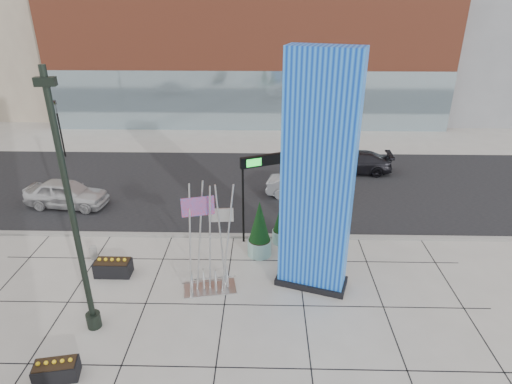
{
  "coord_description": "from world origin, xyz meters",
  "views": [
    {
      "loc": [
        2.49,
        -13.87,
        10.68
      ],
      "look_at": [
        2.13,
        2.0,
        3.33
      ],
      "focal_mm": 30.0,
      "sensor_mm": 36.0,
      "label": 1
    }
  ],
  "objects_px": {
    "overhead_street_sign": "(259,171)",
    "lamp_post": "(77,237)",
    "blue_pylon": "(318,183)",
    "public_art_sculpture": "(209,263)",
    "car_silver_mid": "(303,187)",
    "concrete_bollard": "(94,252)",
    "car_white_west": "(67,194)"
  },
  "relations": [
    {
      "from": "concrete_bollard",
      "to": "overhead_street_sign",
      "type": "relative_size",
      "value": 0.14
    },
    {
      "from": "car_white_west",
      "to": "public_art_sculpture",
      "type": "bearing_deg",
      "value": -122.39
    },
    {
      "from": "concrete_bollard",
      "to": "car_silver_mid",
      "type": "distance_m",
      "value": 11.74
    },
    {
      "from": "lamp_post",
      "to": "concrete_bollard",
      "type": "distance_m",
      "value": 5.66
    },
    {
      "from": "overhead_street_sign",
      "to": "car_silver_mid",
      "type": "bearing_deg",
      "value": 39.8
    },
    {
      "from": "blue_pylon",
      "to": "car_silver_mid",
      "type": "distance_m",
      "value": 8.95
    },
    {
      "from": "blue_pylon",
      "to": "public_art_sculpture",
      "type": "bearing_deg",
      "value": -155.79
    },
    {
      "from": "lamp_post",
      "to": "concrete_bollard",
      "type": "xyz_separation_m",
      "value": [
        -1.59,
        4.26,
        -3.38
      ]
    },
    {
      "from": "car_white_west",
      "to": "concrete_bollard",
      "type": "bearing_deg",
      "value": -140.11
    },
    {
      "from": "blue_pylon",
      "to": "car_white_west",
      "type": "bearing_deg",
      "value": 170.36
    },
    {
      "from": "car_white_west",
      "to": "car_silver_mid",
      "type": "bearing_deg",
      "value": -77.03
    },
    {
      "from": "car_silver_mid",
      "to": "blue_pylon",
      "type": "bearing_deg",
      "value": -169.17
    },
    {
      "from": "concrete_bollard",
      "to": "lamp_post",
      "type": "bearing_deg",
      "value": -69.53
    },
    {
      "from": "public_art_sculpture",
      "to": "overhead_street_sign",
      "type": "height_order",
      "value": "public_art_sculpture"
    },
    {
      "from": "concrete_bollard",
      "to": "car_white_west",
      "type": "bearing_deg",
      "value": 123.02
    },
    {
      "from": "concrete_bollard",
      "to": "overhead_street_sign",
      "type": "height_order",
      "value": "overhead_street_sign"
    },
    {
      "from": "car_silver_mid",
      "to": "lamp_post",
      "type": "bearing_deg",
      "value": 155.62
    },
    {
      "from": "overhead_street_sign",
      "to": "car_silver_mid",
      "type": "distance_m",
      "value": 6.23
    },
    {
      "from": "blue_pylon",
      "to": "car_silver_mid",
      "type": "xyz_separation_m",
      "value": [
        0.29,
        8.11,
        -3.78
      ]
    },
    {
      "from": "public_art_sculpture",
      "to": "concrete_bollard",
      "type": "relative_size",
      "value": 7.57
    },
    {
      "from": "public_art_sculpture",
      "to": "car_white_west",
      "type": "height_order",
      "value": "public_art_sculpture"
    },
    {
      "from": "concrete_bollard",
      "to": "car_silver_mid",
      "type": "height_order",
      "value": "car_silver_mid"
    },
    {
      "from": "car_silver_mid",
      "to": "car_white_west",
      "type": "bearing_deg",
      "value": 108.96
    },
    {
      "from": "lamp_post",
      "to": "overhead_street_sign",
      "type": "bearing_deg",
      "value": 45.72
    },
    {
      "from": "public_art_sculpture",
      "to": "concrete_bollard",
      "type": "distance_m",
      "value": 5.87
    },
    {
      "from": "concrete_bollard",
      "to": "car_white_west",
      "type": "distance_m",
      "value": 6.1
    },
    {
      "from": "blue_pylon",
      "to": "lamp_post",
      "type": "relative_size",
      "value": 1.03
    },
    {
      "from": "concrete_bollard",
      "to": "blue_pylon",
      "type": "bearing_deg",
      "value": -9.63
    },
    {
      "from": "lamp_post",
      "to": "car_silver_mid",
      "type": "height_order",
      "value": "lamp_post"
    },
    {
      "from": "overhead_street_sign",
      "to": "lamp_post",
      "type": "bearing_deg",
      "value": -157.73
    },
    {
      "from": "car_silver_mid",
      "to": "overhead_street_sign",
      "type": "bearing_deg",
      "value": 166.12
    },
    {
      "from": "car_white_west",
      "to": "car_silver_mid",
      "type": "relative_size",
      "value": 1.08
    }
  ]
}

